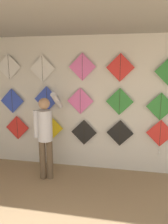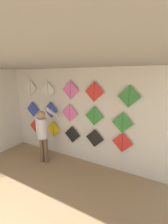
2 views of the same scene
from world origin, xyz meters
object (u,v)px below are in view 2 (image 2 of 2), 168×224
object	(u,v)px
kite_12	(70,90)
kite_1	(53,129)
kite_9	(122,123)
kite_8	(94,116)
kite_11	(48,90)
kite_3	(95,138)
kite_13	(94,92)
kite_7	(70,113)
kite_10	(31,88)
kite_14	(129,97)
shopkeeper	(43,132)
kite_2	(72,134)
kite_5	(33,109)
kite_4	(122,144)
kite_6	(51,110)
kite_0	(36,126)

from	to	relation	value
kite_12	kite_1	bearing A→B (deg)	180.00
kite_9	kite_8	bearing A→B (deg)	180.00
kite_1	kite_11	size ratio (longest dim) A/B	1.00
kite_3	kite_13	world-z (taller)	kite_13
kite_7	kite_10	distance (m)	1.72
kite_9	kite_14	xyz separation A→B (m)	(0.12, 0.00, 0.68)
kite_7	kite_9	size ratio (longest dim) A/B	1.00
kite_10	kite_12	xyz separation A→B (m)	(1.62, 0.00, 0.00)
kite_1	kite_3	size ratio (longest dim) A/B	1.00
shopkeeper	kite_1	size ratio (longest dim) A/B	3.11
kite_2	kite_11	world-z (taller)	kite_11
kite_1	kite_3	bearing A→B (deg)	0.00
kite_5	kite_12	world-z (taller)	kite_12
kite_3	kite_4	size ratio (longest dim) A/B	0.73
kite_6	kite_14	bearing A→B (deg)	0.00
kite_5	kite_14	size ratio (longest dim) A/B	1.00
kite_2	kite_7	world-z (taller)	kite_7
kite_1	kite_8	world-z (taller)	kite_8
kite_5	kite_8	bearing A→B (deg)	0.00
kite_5	shopkeeper	bearing A→B (deg)	-30.66
kite_1	kite_11	world-z (taller)	kite_11
kite_8	kite_14	world-z (taller)	kite_14
kite_9	kite_11	bearing A→B (deg)	180.00
kite_2	kite_11	distance (m)	1.60
kite_9	kite_12	xyz separation A→B (m)	(-1.56, 0.00, 0.76)
kite_6	kite_7	size ratio (longest dim) A/B	1.00
kite_0	kite_10	bearing A→B (deg)	180.00
kite_3	kite_4	distance (m)	0.79
kite_14	kite_7	bearing A→B (deg)	180.00
kite_8	kite_6	bearing A→B (deg)	180.00
kite_1	kite_6	xyz separation A→B (m)	(-0.07, 0.00, 0.64)
kite_6	kite_2	bearing A→B (deg)	0.00
kite_2	kite_5	xyz separation A→B (m)	(-1.63, 0.00, 0.63)
kite_6	kite_12	bearing A→B (deg)	0.00
kite_0	kite_9	xyz separation A→B (m)	(3.06, 0.00, 0.59)
kite_12	kite_6	bearing A→B (deg)	180.00
kite_1	kite_8	bearing A→B (deg)	0.00
shopkeeper	kite_0	size ratio (longest dim) A/B	3.11
kite_6	kite_9	distance (m)	2.34
shopkeeper	kite_9	xyz separation A→B (m)	(2.16, 0.59, 0.45)
kite_5	kite_11	world-z (taller)	kite_11
kite_14	kite_6	bearing A→B (deg)	180.00
kite_7	kite_10	size ratio (longest dim) A/B	1.00
shopkeeper	kite_4	bearing A→B (deg)	5.78
kite_9	kite_10	xyz separation A→B (m)	(-3.18, 0.00, 0.76)
kite_7	kite_5	bearing A→B (deg)	180.00
kite_7	kite_13	world-z (taller)	kite_13
kite_0	kite_5	xyz separation A→B (m)	(-0.09, 0.00, 0.61)
shopkeeper	kite_3	world-z (taller)	shopkeeper
kite_1	kite_12	bearing A→B (deg)	0.00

